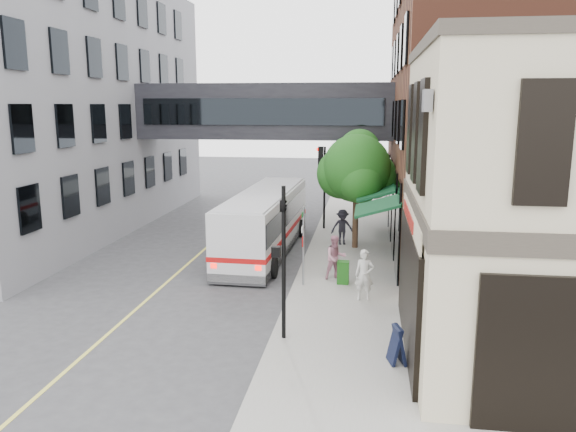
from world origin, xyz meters
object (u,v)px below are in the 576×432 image
(pedestrian_c, at_px, (342,227))
(newspaper_box, at_px, (343,272))
(pedestrian_a, at_px, (364,275))
(pedestrian_b, at_px, (336,257))
(bus, at_px, (265,219))
(sandwich_board, at_px, (397,345))

(pedestrian_c, bearing_deg, newspaper_box, -100.26)
(newspaper_box, bearing_deg, pedestrian_a, -63.64)
(pedestrian_b, height_order, pedestrian_c, pedestrian_b)
(pedestrian_a, relative_size, pedestrian_b, 1.03)
(pedestrian_b, distance_m, pedestrian_c, 5.63)
(pedestrian_c, bearing_deg, bus, -170.21)
(pedestrian_a, bearing_deg, newspaper_box, 114.01)
(bus, bearing_deg, pedestrian_c, 23.05)
(pedestrian_b, bearing_deg, pedestrian_a, -85.23)
(newspaper_box, bearing_deg, bus, 130.99)
(bus, relative_size, newspaper_box, 12.11)
(bus, distance_m, sandwich_board, 12.54)
(bus, distance_m, newspaper_box, 6.13)
(sandwich_board, bearing_deg, pedestrian_b, 90.44)
(bus, relative_size, pedestrian_b, 6.10)
(pedestrian_c, xyz_separation_m, newspaper_box, (0.32, -6.15, -0.43))
(pedestrian_c, bearing_deg, sandwich_board, -94.17)
(sandwich_board, bearing_deg, pedestrian_c, 83.49)
(pedestrian_a, distance_m, pedestrian_c, 7.94)
(pedestrian_c, distance_m, sandwich_board, 12.87)
(bus, height_order, pedestrian_b, bus)
(bus, height_order, pedestrian_c, bus)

